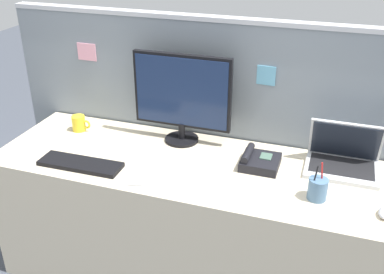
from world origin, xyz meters
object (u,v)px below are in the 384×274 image
at_px(desktop_monitor, 182,95).
at_px(keyboard_main, 80,164).
at_px(pen_cup, 318,189).
at_px(coffee_mug, 79,123).
at_px(laptop, 343,157).
at_px(desk_phone, 259,161).
at_px(cell_phone_silver_slab, 139,177).

distance_m(desktop_monitor, keyboard_main, 0.62).
bearing_deg(pen_cup, coffee_mug, 168.77).
distance_m(keyboard_main, pen_cup, 1.13).
relative_size(pen_cup, coffee_mug, 1.55).
xyz_separation_m(laptop, keyboard_main, (-1.22, -0.40, -0.05)).
distance_m(keyboard_main, coffee_mug, 0.41).
bearing_deg(keyboard_main, desktop_monitor, 47.33).
relative_size(desktop_monitor, laptop, 1.55).
relative_size(desk_phone, cell_phone_silver_slab, 1.23).
bearing_deg(desk_phone, pen_cup, -33.70).
bearing_deg(laptop, pen_cup, -106.71).
bearing_deg(desktop_monitor, laptop, -2.02).
height_order(cell_phone_silver_slab, coffee_mug, coffee_mug).
distance_m(pen_cup, coffee_mug, 1.37).
height_order(keyboard_main, coffee_mug, coffee_mug).
distance_m(laptop, cell_phone_silver_slab, 0.99).
bearing_deg(desktop_monitor, keyboard_main, -131.73).
bearing_deg(desk_phone, laptop, 16.69).
xyz_separation_m(cell_phone_silver_slab, coffee_mug, (-0.53, 0.36, 0.04)).
height_order(desktop_monitor, desk_phone, desktop_monitor).
relative_size(pen_cup, cell_phone_silver_slab, 1.15).
relative_size(keyboard_main, coffee_mug, 3.72).
distance_m(desk_phone, coffee_mug, 1.05).
height_order(desktop_monitor, laptop, desktop_monitor).
relative_size(desk_phone, keyboard_main, 0.44).
distance_m(desk_phone, keyboard_main, 0.88).
bearing_deg(cell_phone_silver_slab, desk_phone, 16.93).
xyz_separation_m(desktop_monitor, cell_phone_silver_slab, (-0.06, -0.43, -0.26)).
relative_size(keyboard_main, pen_cup, 2.40).
bearing_deg(pen_cup, keyboard_main, -175.71).
bearing_deg(keyboard_main, pen_cup, 3.35).
bearing_deg(desktop_monitor, coffee_mug, -172.83).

